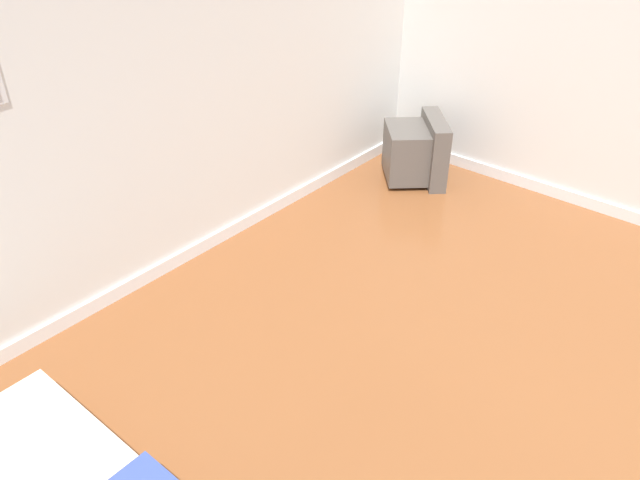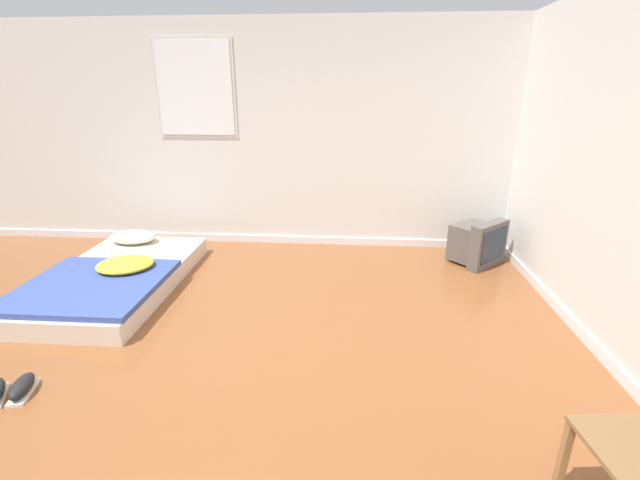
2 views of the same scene
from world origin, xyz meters
The scene contains 2 objects.
wall_back centered at (-0.01, 2.92, 1.29)m, with size 8.16×0.08×2.60m.
crt_tv centered at (2.45, 2.40, 0.24)m, with size 0.66×0.65×0.50m.
Camera 1 is at (-1.43, 0.09, 2.29)m, focal length 35.00 mm.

